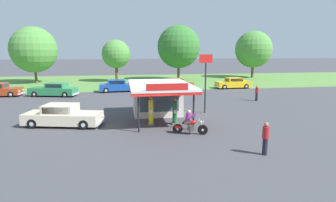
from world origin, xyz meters
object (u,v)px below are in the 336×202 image
Objects in this scene: bystander_leaning_by_kiosk at (257,93)px; roadside_pole_sign at (206,73)px; gas_pump_nearside at (151,112)px; parked_car_back_row_right at (54,90)px; featured_classic_sedan at (63,116)px; gas_pump_offside at (175,112)px; motorcycle_with_rider at (190,124)px; parked_car_second_row_spare at (233,83)px; parked_car_back_row_centre_left at (118,86)px; bystander_admiring_sedan at (265,138)px; parked_car_back_row_far_left at (174,85)px.

bystander_leaning_by_kiosk is 8.76m from roadside_pole_sign.
roadside_pole_sign reaches higher than gas_pump_nearside.
featured_classic_sedan is at bearing -75.13° from parked_car_back_row_right.
gas_pump_offside is 2.59m from motorcycle_with_rider.
parked_car_second_row_spare is 1.01× the size of roadside_pole_sign.
parked_car_back_row_centre_left is 3.02× the size of bystander_admiring_sedan.
featured_classic_sedan is 1.11× the size of parked_car_back_row_centre_left.
motorcycle_with_rider is at bearing -79.47° from gas_pump_offside.
roadside_pole_sign reaches higher than bystander_leaning_by_kiosk.
roadside_pole_sign is at bearing -146.52° from bystander_leaning_by_kiosk.
bystander_leaning_by_kiosk is at bearing 33.53° from gas_pump_nearside.
featured_classic_sedan is 20.19m from parked_car_back_row_far_left.
motorcycle_with_rider is 0.43× the size of parked_car_second_row_spare.
parked_car_back_row_right is at bearing 128.26° from gas_pump_offside.
gas_pump_offside is 12.92m from bystander_leaning_by_kiosk.
gas_pump_offside is 0.37× the size of parked_car_back_row_centre_left.
roadside_pole_sign is (4.93, 3.28, 2.39)m from gas_pump_nearside.
roadside_pole_sign is (11.10, 2.38, 2.67)m from featured_classic_sedan.
gas_pump_offside is 1.13× the size of bystander_admiring_sedan.
parked_car_back_row_right is (-9.81, 14.63, -0.26)m from gas_pump_nearside.
bystander_leaning_by_kiosk is at bearing 47.02° from motorcycle_with_rider.
motorcycle_with_rider is at bearing -115.19° from roadside_pole_sign.
bystander_admiring_sedan is (0.25, -24.43, 0.24)m from parked_car_back_row_far_left.
parked_car_back_row_far_left is 3.48× the size of bystander_leaning_by_kiosk.
motorcycle_with_rider is 23.23m from parked_car_second_row_spare.
roadside_pole_sign is at bearing -89.93° from parked_car_back_row_far_left.
gas_pump_nearside is at bearing -126.77° from parked_car_second_row_spare.
bystander_leaning_by_kiosk is at bearing 37.76° from gas_pump_offside.
parked_car_back_row_far_left is at bearing -179.50° from parked_car_second_row_spare.
featured_classic_sedan is at bearing 171.70° from gas_pump_nearside.
featured_classic_sedan is at bearing -158.83° from bystander_leaning_by_kiosk.
gas_pump_nearside is 14.32m from bystander_leaning_by_kiosk.
motorcycle_with_rider is 0.38× the size of parked_car_back_row_far_left.
gas_pump_nearside is 17.33m from parked_car_back_row_centre_left.
gas_pump_nearside is 6.24m from featured_classic_sedan.
bystander_admiring_sedan is (-6.78, -14.57, 0.05)m from bystander_leaning_by_kiosk.
bystander_admiring_sedan reaches higher than parked_car_back_row_far_left.
bystander_admiring_sedan is (14.98, -21.29, 0.20)m from parked_car_back_row_right.
parked_car_back_row_right is at bearing -172.09° from parked_car_second_row_spare.
motorcycle_with_rider reaches higher than parked_car_back_row_far_left.
gas_pump_nearside is 3.37m from motorcycle_with_rider.
parked_car_back_row_far_left is 15.06m from parked_car_back_row_right.
gas_pump_nearside is 0.40× the size of parked_car_back_row_centre_left.
bystander_admiring_sedan is at bearing -33.71° from featured_classic_sedan.
bystander_admiring_sedan is (-8.17, -24.50, 0.22)m from parked_car_second_row_spare.
motorcycle_with_rider reaches higher than featured_classic_sedan.
featured_classic_sedan is (-8.37, 3.44, 0.04)m from motorcycle_with_rider.
gas_pump_offside reaches higher than motorcycle_with_rider.
bystander_leaning_by_kiosk is at bearing 65.06° from bystander_admiring_sedan.
motorcycle_with_rider is at bearing -76.62° from parked_car_back_row_centre_left.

